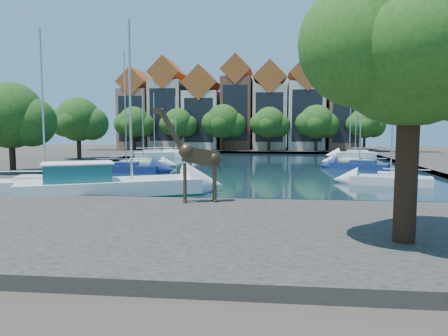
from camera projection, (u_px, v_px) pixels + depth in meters
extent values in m
plane|color=#38332B|center=(227.00, 206.00, 25.86)|extent=(160.00, 160.00, 0.00)
cube|color=black|center=(249.00, 167.00, 49.59)|extent=(38.00, 50.00, 0.08)
cube|color=#47443D|center=(210.00, 230.00, 18.91)|extent=(50.00, 14.00, 0.50)
cube|color=#47443D|center=(258.00, 150.00, 81.23)|extent=(60.00, 16.00, 0.50)
cube|color=#47443D|center=(41.00, 163.00, 52.35)|extent=(14.00, 52.00, 0.50)
cylinder|color=#332114|center=(407.00, 167.00, 15.81)|extent=(0.80, 0.80, 5.50)
sphere|color=#1E4B15|center=(412.00, 36.00, 15.36)|extent=(6.40, 6.40, 6.40)
sphere|color=#1E4B15|center=(363.00, 44.00, 15.19)|extent=(4.48, 4.48, 4.48)
cube|color=#8C614C|center=(138.00, 119.00, 83.22)|extent=(5.39, 9.00, 11.00)
cube|color=brown|center=(137.00, 84.00, 82.58)|extent=(5.44, 9.18, 5.44)
cube|color=black|center=(130.00, 119.00, 78.79)|extent=(4.40, 0.05, 8.25)
cube|color=#C2AF95|center=(169.00, 115.00, 82.48)|extent=(5.88, 9.00, 12.50)
cube|color=brown|center=(168.00, 75.00, 81.76)|extent=(5.94, 9.18, 5.94)
cube|color=black|center=(163.00, 115.00, 78.05)|extent=(4.80, 0.05, 9.38)
cube|color=silver|center=(203.00, 120.00, 81.86)|extent=(6.37, 9.00, 10.50)
cube|color=brown|center=(202.00, 84.00, 81.22)|extent=(6.43, 9.18, 6.43)
cube|color=black|center=(199.00, 120.00, 77.43)|extent=(5.20, 0.05, 7.88)
cube|color=brown|center=(237.00, 114.00, 81.02)|extent=(5.39, 9.00, 13.00)
cube|color=brown|center=(237.00, 72.00, 80.28)|extent=(5.44, 9.18, 5.44)
cube|color=black|center=(235.00, 113.00, 76.59)|extent=(4.40, 0.05, 9.75)
cube|color=#C2AA8A|center=(269.00, 118.00, 80.43)|extent=(5.88, 9.00, 11.50)
cube|color=brown|center=(270.00, 79.00, 79.75)|extent=(5.94, 9.18, 5.94)
cube|color=black|center=(269.00, 117.00, 76.00)|extent=(4.80, 0.05, 8.62)
cube|color=beige|center=(305.00, 116.00, 79.68)|extent=(6.37, 9.00, 12.00)
cube|color=brown|center=(306.00, 75.00, 78.97)|extent=(6.43, 9.18, 6.43)
cube|color=black|center=(307.00, 116.00, 75.25)|extent=(5.20, 0.05, 9.00)
cube|color=brown|center=(341.00, 120.00, 79.03)|extent=(5.39, 9.00, 10.50)
cube|color=brown|center=(342.00, 84.00, 78.41)|extent=(5.44, 9.18, 5.44)
cube|color=black|center=(346.00, 120.00, 74.60)|extent=(4.40, 0.05, 7.88)
cylinder|color=#332114|center=(134.00, 141.00, 78.05)|extent=(0.50, 0.50, 3.20)
sphere|color=#173610|center=(134.00, 122.00, 77.73)|extent=(5.60, 5.60, 5.60)
sphere|color=#173610|center=(144.00, 125.00, 77.90)|extent=(4.20, 4.20, 4.20)
sphere|color=#173610|center=(125.00, 124.00, 77.53)|extent=(3.92, 3.92, 3.92)
cylinder|color=#332114|center=(178.00, 141.00, 77.16)|extent=(0.50, 0.50, 3.20)
sphere|color=#173610|center=(178.00, 123.00, 76.86)|extent=(5.20, 5.20, 5.20)
sphere|color=#173610|center=(187.00, 126.00, 77.03)|extent=(3.90, 3.90, 3.90)
sphere|color=#173610|center=(170.00, 124.00, 76.64)|extent=(3.64, 3.64, 3.64)
cylinder|color=#332114|center=(223.00, 141.00, 76.27)|extent=(0.50, 0.50, 3.20)
sphere|color=#173610|center=(223.00, 121.00, 75.95)|extent=(6.00, 6.00, 6.00)
sphere|color=#173610|center=(233.00, 125.00, 76.10)|extent=(4.50, 4.50, 4.50)
sphere|color=#173610|center=(213.00, 123.00, 75.76)|extent=(4.20, 4.20, 4.20)
cylinder|color=#332114|center=(269.00, 141.00, 75.39)|extent=(0.50, 0.50, 3.20)
sphere|color=#173610|center=(269.00, 122.00, 75.08)|extent=(5.40, 5.40, 5.40)
sphere|color=#173610|center=(279.00, 126.00, 75.25)|extent=(4.05, 4.05, 4.05)
sphere|color=#173610|center=(260.00, 124.00, 74.87)|extent=(3.78, 3.78, 3.78)
cylinder|color=#332114|center=(316.00, 141.00, 74.50)|extent=(0.50, 0.50, 3.20)
sphere|color=#173610|center=(316.00, 122.00, 74.18)|extent=(5.80, 5.80, 5.80)
sphere|color=#173610|center=(327.00, 125.00, 74.34)|extent=(4.35, 4.35, 4.35)
sphere|color=#173610|center=(307.00, 123.00, 73.99)|extent=(4.06, 4.06, 4.06)
cylinder|color=#332114|center=(364.00, 142.00, 73.61)|extent=(0.50, 0.50, 3.20)
sphere|color=#173610|center=(365.00, 123.00, 73.31)|extent=(5.20, 5.20, 5.20)
sphere|color=#173610|center=(374.00, 126.00, 73.48)|extent=(3.90, 3.90, 3.90)
sphere|color=#173610|center=(356.00, 124.00, 73.10)|extent=(3.64, 3.64, 3.64)
cylinder|color=#332114|center=(12.00, 154.00, 39.84)|extent=(0.54, 0.54, 3.40)
sphere|color=#173610|center=(11.00, 115.00, 39.51)|extent=(6.00, 6.00, 6.00)
sphere|color=#173610|center=(31.00, 122.00, 39.66)|extent=(4.50, 4.50, 4.50)
cylinder|color=#332114|center=(79.00, 146.00, 55.78)|extent=(0.54, 0.54, 3.40)
sphere|color=#173610|center=(78.00, 119.00, 55.46)|extent=(5.60, 5.60, 5.60)
sphere|color=#173610|center=(92.00, 124.00, 55.62)|extent=(4.20, 4.20, 4.20)
sphere|color=#173610|center=(65.00, 121.00, 55.26)|extent=(3.92, 3.92, 3.92)
cylinder|color=#3A2E1D|center=(185.00, 183.00, 24.00)|extent=(0.17, 0.17, 2.19)
cylinder|color=#3A2E1D|center=(185.00, 182.00, 24.44)|extent=(0.17, 0.17, 2.19)
cylinder|color=#3A2E1D|center=(215.00, 183.00, 24.27)|extent=(0.17, 0.17, 2.19)
cylinder|color=#3A2E1D|center=(214.00, 182.00, 24.72)|extent=(0.17, 0.17, 2.19)
cube|color=#3A2E1D|center=(201.00, 157.00, 24.23)|extent=(2.19, 1.14, 1.28)
cylinder|color=#3A2E1D|center=(172.00, 131.00, 23.83)|extent=(1.43, 0.69, 2.26)
cube|color=#3A2E1D|center=(158.00, 110.00, 23.60)|extent=(0.64, 0.35, 0.35)
cube|color=white|center=(111.00, 186.00, 28.98)|extent=(12.01, 8.15, 1.37)
cube|color=#155B5F|center=(78.00, 174.00, 28.22)|extent=(4.83, 4.11, 1.26)
cylinder|color=#B2B2B7|center=(130.00, 101.00, 28.89)|extent=(0.17, 0.17, 10.54)
cube|color=white|center=(46.00, 184.00, 31.25)|extent=(7.20, 3.94, 1.02)
cube|color=white|center=(46.00, 179.00, 31.22)|extent=(3.30, 2.33, 0.57)
cylinder|color=#B2B2B7|center=(43.00, 105.00, 30.71)|extent=(0.14, 0.14, 10.71)
cube|color=navy|center=(127.00, 168.00, 44.02)|extent=(6.86, 2.48, 0.92)
cube|color=navy|center=(126.00, 165.00, 43.99)|extent=(3.01, 1.71, 0.51)
cylinder|color=#B2B2B7|center=(125.00, 108.00, 43.45)|extent=(0.12, 0.12, 11.41)
cube|color=silver|center=(144.00, 163.00, 49.83)|extent=(5.45, 1.93, 0.88)
cube|color=silver|center=(144.00, 160.00, 49.80)|extent=(2.39, 1.34, 0.49)
cylinder|color=#B2B2B7|center=(143.00, 125.00, 49.41)|extent=(0.12, 0.12, 8.16)
cube|color=white|center=(155.00, 154.00, 65.59)|extent=(6.18, 4.02, 0.96)
cube|color=white|center=(155.00, 152.00, 65.56)|extent=(2.90, 2.26, 0.53)
cylinder|color=#B2B2B7|center=(154.00, 123.00, 65.14)|extent=(0.13, 0.13, 8.80)
cube|color=white|center=(176.00, 153.00, 66.51)|extent=(6.77, 2.69, 0.96)
cube|color=white|center=(176.00, 151.00, 66.48)|extent=(3.00, 1.79, 0.53)
cylinder|color=#B2B2B7|center=(176.00, 124.00, 66.08)|extent=(0.13, 0.13, 8.37)
cube|color=silver|center=(390.00, 179.00, 34.68)|extent=(6.51, 3.64, 0.89)
cube|color=silver|center=(391.00, 175.00, 34.65)|extent=(2.99, 2.14, 0.49)
cylinder|color=#B2B2B7|center=(393.00, 122.00, 34.25)|extent=(0.12, 0.12, 8.51)
cube|color=navy|center=(359.00, 165.00, 47.17)|extent=(6.42, 4.19, 0.86)
cube|color=navy|center=(359.00, 163.00, 47.14)|extent=(3.01, 2.35, 0.48)
cylinder|color=#B2B2B7|center=(361.00, 117.00, 46.67)|extent=(0.12, 0.12, 9.85)
cube|color=silver|center=(349.00, 161.00, 53.37)|extent=(5.11, 3.35, 0.78)
cube|color=silver|center=(349.00, 159.00, 53.35)|extent=(2.40, 1.88, 0.44)
cylinder|color=#B2B2B7|center=(350.00, 127.00, 52.97)|extent=(0.10, 0.10, 7.89)
cube|color=white|center=(355.00, 154.00, 65.64)|extent=(6.41, 2.82, 0.95)
cube|color=white|center=(355.00, 152.00, 65.61)|extent=(2.86, 1.80, 0.53)
cylinder|color=#B2B2B7|center=(356.00, 122.00, 65.17)|extent=(0.13, 0.13, 9.12)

